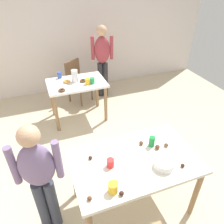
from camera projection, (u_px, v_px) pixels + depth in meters
ground_plane at (132, 189)px, 2.81m from camera, size 6.40×6.40×0.00m
wall_back at (72, 31)px, 4.58m from camera, size 6.40×0.10×2.60m
dining_table_near at (134, 166)px, 2.29m from camera, size 1.32×0.82×0.75m
dining_table_far at (77, 88)px, 3.84m from camera, size 1.01×0.66×0.75m
chair_far_table at (77, 79)px, 4.47m from camera, size 0.55×0.55×0.87m
person_girl_near at (39, 175)px, 1.98m from camera, size 0.46×0.25×1.39m
person_adult_far at (102, 56)px, 4.40m from camera, size 0.45×0.27×1.52m
mixing_bowl at (164, 164)px, 2.14m from camera, size 0.20×0.20×0.07m
soda_can at (152, 141)px, 2.38m from camera, size 0.07×0.07×0.12m
fork_near at (143, 163)px, 2.19m from camera, size 0.17×0.02×0.01m
cup_near_0 at (110, 163)px, 2.14m from camera, size 0.08×0.08×0.09m
cup_near_1 at (113, 188)px, 1.89m from camera, size 0.09×0.09×0.10m
cake_ball_0 at (122, 193)px, 1.88m from camera, size 0.04×0.04×0.04m
cake_ball_1 at (166, 145)px, 2.39m from camera, size 0.05×0.05×0.05m
cake_ball_2 at (183, 165)px, 2.15m from camera, size 0.04×0.04×0.04m
cake_ball_3 at (116, 183)px, 1.97m from camera, size 0.05×0.05×0.05m
cake_ball_4 at (141, 143)px, 2.42m from camera, size 0.05×0.05×0.05m
cake_ball_5 at (90, 158)px, 2.24m from camera, size 0.04×0.04×0.04m
cake_ball_6 at (90, 198)px, 1.84m from camera, size 0.04×0.04×0.04m
cake_ball_7 at (157, 147)px, 2.36m from camera, size 0.05×0.05×0.05m
pitcher_far at (75, 76)px, 3.73m from camera, size 0.11×0.11×0.21m
cup_far_0 at (87, 81)px, 3.67m from camera, size 0.08×0.08×0.10m
cup_far_1 at (59, 75)px, 3.88m from camera, size 0.07×0.07×0.11m
cup_far_2 at (92, 81)px, 3.70m from camera, size 0.08×0.08×0.11m
donut_far_0 at (67, 81)px, 3.75m from camera, size 0.13×0.13×0.04m
donut_far_1 at (83, 81)px, 3.78m from camera, size 0.11×0.11×0.03m
donut_far_2 at (62, 90)px, 3.48m from camera, size 0.11×0.11×0.03m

